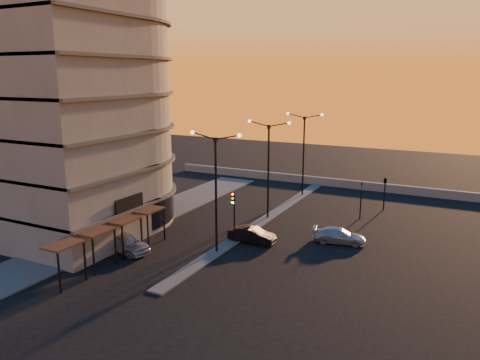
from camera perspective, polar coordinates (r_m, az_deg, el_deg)
name	(u,v)px	position (r m, az deg, el deg)	size (l,w,h in m)	color
ground	(217,252)	(37.17, -2.86, -8.81)	(120.00, 120.00, 0.00)	black
sidewalk_west	(142,220)	(45.92, -11.84, -4.76)	(5.00, 40.00, 0.12)	#474745
median	(268,218)	(45.60, 3.39, -4.63)	(1.20, 36.00, 0.12)	#474745
parapet	(334,182)	(59.48, 11.36, -0.30)	(44.00, 0.50, 1.00)	slate
building	(74,95)	(43.36, -19.55, 9.72)	(14.35, 17.08, 25.00)	slate
streetlamp_near	(216,183)	(35.51, -2.96, -0.39)	(4.32, 0.32, 9.51)	black
streetlamp_mid	(268,162)	(44.27, 3.49, 2.23)	(4.32, 0.32, 9.51)	black
streetlamp_far	(304,148)	(53.48, 7.77, 3.94)	(4.32, 0.32, 9.51)	black
traffic_light_main	(234,208)	(38.63, -0.80, -3.44)	(0.28, 0.44, 4.25)	black
signal_east_a	(361,199)	(46.43, 14.52, -2.30)	(0.13, 0.16, 3.60)	black
signal_east_b	(385,181)	(49.72, 17.30, -0.11)	(0.42, 1.99, 3.60)	black
car_hatchback	(126,242)	(38.14, -13.78, -7.39)	(1.80, 4.48, 1.53)	#B4B6BC
car_sedan	(252,235)	(39.05, 1.49, -6.69)	(1.39, 3.99, 1.32)	black
car_wagon	(339,236)	(39.80, 11.99, -6.65)	(1.76, 4.33, 1.26)	#9FA2A6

